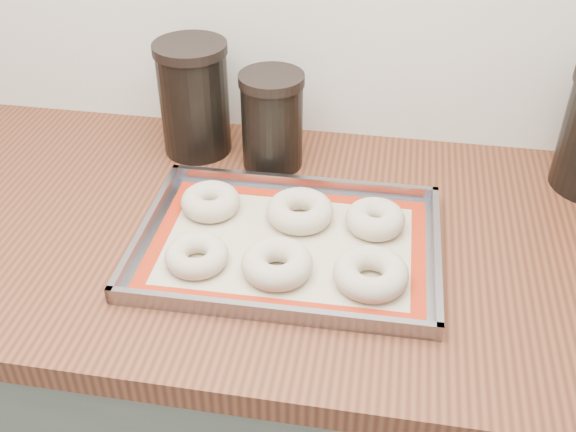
% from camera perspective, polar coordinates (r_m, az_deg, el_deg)
% --- Properties ---
extents(cabinet, '(3.00, 0.65, 0.86)m').
position_cam_1_polar(cabinet, '(1.41, 5.18, -16.96)').
color(cabinet, slate).
rests_on(cabinet, floor).
extents(countertop, '(3.06, 0.68, 0.04)m').
position_cam_1_polar(countertop, '(1.08, 6.45, -2.53)').
color(countertop, brown).
rests_on(countertop, cabinet).
extents(baking_tray, '(0.47, 0.34, 0.03)m').
position_cam_1_polar(baking_tray, '(1.04, 0.00, -2.36)').
color(baking_tray, gray).
rests_on(baking_tray, countertop).
extents(baking_mat, '(0.42, 0.30, 0.00)m').
position_cam_1_polar(baking_mat, '(1.04, 0.00, -2.45)').
color(baking_mat, '#C6B793').
rests_on(baking_mat, baking_tray).
extents(bagel_front_left, '(0.11, 0.11, 0.03)m').
position_cam_1_polar(bagel_front_left, '(1.00, -7.74, -3.34)').
color(bagel_front_left, beige).
rests_on(bagel_front_left, baking_mat).
extents(bagel_front_mid, '(0.12, 0.12, 0.04)m').
position_cam_1_polar(bagel_front_mid, '(0.98, -0.94, -4.05)').
color(bagel_front_mid, beige).
rests_on(bagel_front_mid, baking_mat).
extents(bagel_front_right, '(0.11, 0.11, 0.04)m').
position_cam_1_polar(bagel_front_right, '(0.97, 7.03, -4.87)').
color(bagel_front_right, beige).
rests_on(bagel_front_right, baking_mat).
extents(bagel_back_left, '(0.12, 0.12, 0.04)m').
position_cam_1_polar(bagel_back_left, '(1.11, -6.58, 1.23)').
color(bagel_back_left, beige).
rests_on(bagel_back_left, baking_mat).
extents(bagel_back_mid, '(0.13, 0.13, 0.04)m').
position_cam_1_polar(bagel_back_mid, '(1.08, 1.01, 0.43)').
color(bagel_back_mid, beige).
rests_on(bagel_back_mid, baking_mat).
extents(bagel_back_right, '(0.10, 0.10, 0.04)m').
position_cam_1_polar(bagel_back_right, '(1.07, 7.39, -0.26)').
color(bagel_back_right, beige).
rests_on(bagel_back_right, baking_mat).
extents(canister_left, '(0.13, 0.13, 0.21)m').
position_cam_1_polar(canister_left, '(1.25, -7.95, 9.84)').
color(canister_left, black).
rests_on(canister_left, countertop).
extents(canister_mid, '(0.11, 0.11, 0.18)m').
position_cam_1_polar(canister_mid, '(1.20, -1.36, 8.09)').
color(canister_mid, black).
rests_on(canister_mid, countertop).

